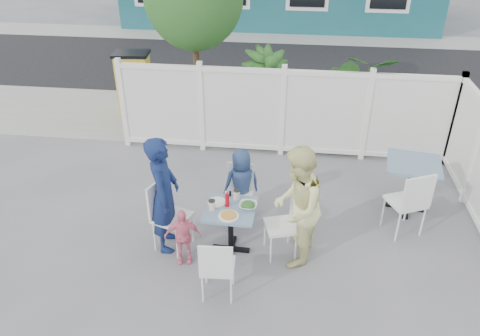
# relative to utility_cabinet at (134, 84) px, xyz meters

# --- Properties ---
(ground) EXTENTS (80.00, 80.00, 0.00)m
(ground) POSITION_rel_utility_cabinet_xyz_m (3.14, -4.00, -0.62)
(ground) COLOR slate
(near_sidewalk) EXTENTS (24.00, 2.60, 0.01)m
(near_sidewalk) POSITION_rel_utility_cabinet_xyz_m (3.14, -0.20, -0.62)
(near_sidewalk) COLOR gray
(near_sidewalk) RESTS_ON ground
(street) EXTENTS (24.00, 5.00, 0.01)m
(street) POSITION_rel_utility_cabinet_xyz_m (3.14, 3.50, -0.62)
(street) COLOR black
(street) RESTS_ON ground
(far_sidewalk) EXTENTS (24.00, 1.60, 0.01)m
(far_sidewalk) POSITION_rel_utility_cabinet_xyz_m (3.14, 6.60, -0.62)
(far_sidewalk) COLOR gray
(far_sidewalk) RESTS_ON ground
(fence_back) EXTENTS (5.86, 0.08, 1.60)m
(fence_back) POSITION_rel_utility_cabinet_xyz_m (3.24, -1.60, 0.16)
(fence_back) COLOR white
(fence_back) RESTS_ON ground
(utility_cabinet) EXTENTS (0.72, 0.55, 1.25)m
(utility_cabinet) POSITION_rel_utility_cabinet_xyz_m (0.00, 0.00, 0.00)
(utility_cabinet) COLOR gold
(utility_cabinet) RESTS_ON ground
(potted_shrub_a) EXTENTS (1.33, 1.33, 1.74)m
(potted_shrub_a) POSITION_rel_utility_cabinet_xyz_m (2.87, -0.90, 0.25)
(potted_shrub_a) COLOR #22521E
(potted_shrub_a) RESTS_ON ground
(potted_shrub_b) EXTENTS (1.82, 1.61, 1.87)m
(potted_shrub_b) POSITION_rel_utility_cabinet_xyz_m (4.45, -1.00, 0.31)
(potted_shrub_b) COLOR #22521E
(potted_shrub_b) RESTS_ON ground
(main_table) EXTENTS (0.67, 0.67, 0.68)m
(main_table) POSITION_rel_utility_cabinet_xyz_m (2.72, -4.40, -0.10)
(main_table) COLOR #426F85
(main_table) RESTS_ON ground
(spare_table) EXTENTS (0.87, 0.87, 0.79)m
(spare_table) POSITION_rel_utility_cabinet_xyz_m (5.21, -3.11, -0.01)
(spare_table) COLOR #426F85
(spare_table) RESTS_ON ground
(chair_left) EXTENTS (0.55, 0.56, 0.97)m
(chair_left) POSITION_rel_utility_cabinet_xyz_m (1.87, -4.38, -0.06)
(chair_left) COLOR white
(chair_left) RESTS_ON ground
(chair_right) EXTENTS (0.49, 0.50, 0.89)m
(chair_right) POSITION_rel_utility_cabinet_xyz_m (3.44, -4.35, -0.10)
(chair_right) COLOR white
(chair_right) RESTS_ON ground
(chair_back) EXTENTS (0.40, 0.39, 0.85)m
(chair_back) POSITION_rel_utility_cabinet_xyz_m (2.74, -3.63, -0.13)
(chair_back) COLOR white
(chair_back) RESTS_ON ground
(chair_near) EXTENTS (0.41, 0.39, 0.85)m
(chair_near) POSITION_rel_utility_cabinet_xyz_m (2.69, -5.27, -0.13)
(chair_near) COLOR white
(chair_near) RESTS_ON ground
(chair_spare) EXTENTS (0.60, 0.59, 1.01)m
(chair_spare) POSITION_rel_utility_cabinet_xyz_m (5.08, -3.76, -0.04)
(chair_spare) COLOR white
(chair_spare) RESTS_ON ground
(man) EXTENTS (0.46, 0.63, 1.62)m
(man) POSITION_rel_utility_cabinet_xyz_m (1.86, -4.39, 0.19)
(man) COLOR #12214F
(man) RESTS_ON ground
(woman) EXTENTS (0.72, 0.87, 1.61)m
(woman) POSITION_rel_utility_cabinet_xyz_m (3.55, -4.46, 0.18)
(woman) COLOR #E4E254
(woman) RESTS_ON ground
(boy) EXTENTS (0.62, 0.53, 1.09)m
(boy) POSITION_rel_utility_cabinet_xyz_m (2.76, -3.60, -0.08)
(boy) COLOR navy
(boy) RESTS_ON ground
(toddler) EXTENTS (0.50, 0.29, 0.79)m
(toddler) POSITION_rel_utility_cabinet_xyz_m (2.14, -4.69, -0.23)
(toddler) COLOR pink
(toddler) RESTS_ON ground
(plate_main) EXTENTS (0.26, 0.26, 0.02)m
(plate_main) POSITION_rel_utility_cabinet_xyz_m (2.72, -4.58, 0.06)
(plate_main) COLOR white
(plate_main) RESTS_ON main_table
(plate_side) EXTENTS (0.24, 0.24, 0.02)m
(plate_side) POSITION_rel_utility_cabinet_xyz_m (2.53, -4.30, 0.06)
(plate_side) COLOR white
(plate_side) RESTS_ON main_table
(salad_bowl) EXTENTS (0.23, 0.23, 0.06)m
(salad_bowl) POSITION_rel_utility_cabinet_xyz_m (2.94, -4.35, 0.08)
(salad_bowl) COLOR white
(salad_bowl) RESTS_ON main_table
(coffee_cup_a) EXTENTS (0.08, 0.08, 0.13)m
(coffee_cup_a) POSITION_rel_utility_cabinet_xyz_m (2.49, -4.45, 0.12)
(coffee_cup_a) COLOR beige
(coffee_cup_a) RESTS_ON main_table
(coffee_cup_b) EXTENTS (0.08, 0.08, 0.13)m
(coffee_cup_b) POSITION_rel_utility_cabinet_xyz_m (2.77, -4.18, 0.12)
(coffee_cup_b) COLOR beige
(coffee_cup_b) RESTS_ON main_table
(ketchup_bottle) EXTENTS (0.05, 0.05, 0.18)m
(ketchup_bottle) POSITION_rel_utility_cabinet_xyz_m (2.67, -4.35, 0.14)
(ketchup_bottle) COLOR #AD0614
(ketchup_bottle) RESTS_ON main_table
(salt_shaker) EXTENTS (0.03, 0.03, 0.07)m
(salt_shaker) POSITION_rel_utility_cabinet_xyz_m (2.62, -4.13, 0.09)
(salt_shaker) COLOR white
(salt_shaker) RESTS_ON main_table
(pepper_shaker) EXTENTS (0.03, 0.03, 0.07)m
(pepper_shaker) POSITION_rel_utility_cabinet_xyz_m (2.67, -4.12, 0.09)
(pepper_shaker) COLOR black
(pepper_shaker) RESTS_ON main_table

